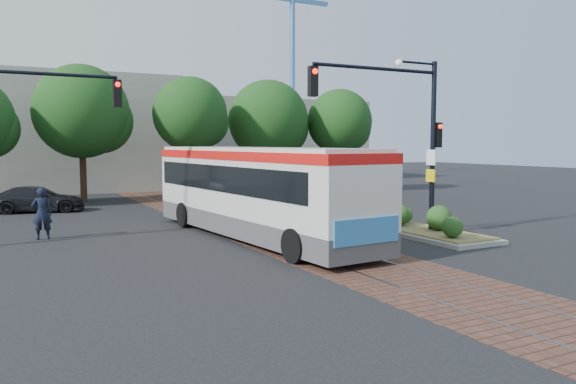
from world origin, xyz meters
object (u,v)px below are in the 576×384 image
city_bus (255,188)px  parked_car (38,199)px  officer (42,213)px  traffic_island (427,226)px  signal_pole_main (406,119)px  signal_pole_left (11,126)px

city_bus → parked_car: 13.27m
city_bus → officer: bearing=150.1°
traffic_island → parked_car: 18.46m
officer → parked_car: officer is taller
parked_car → traffic_island: bearing=-127.2°
officer → parked_car: bearing=-90.1°
city_bus → signal_pole_main: (4.71, -2.35, 2.39)m
traffic_island → signal_pole_left: signal_pole_left is taller
city_bus → parked_car: bearing=113.5°
traffic_island → parked_car: size_ratio=1.21×
traffic_island → officer: (-12.34, 5.57, 0.57)m
city_bus → officer: (-6.67, 3.13, -0.87)m
traffic_island → officer: bearing=155.7°
city_bus → officer: city_bus is taller
signal_pole_main → officer: (-11.38, 5.48, -3.25)m
city_bus → traffic_island: bearing=-28.1°
traffic_island → parked_car: (-11.93, 14.09, 0.29)m
signal_pole_left → officer: (0.85, 0.67, -2.96)m
traffic_island → signal_pole_main: size_ratio=0.87×
signal_pole_main → signal_pole_left: bearing=158.6°
traffic_island → parked_car: bearing=130.3°
officer → traffic_island: bearing=158.4°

